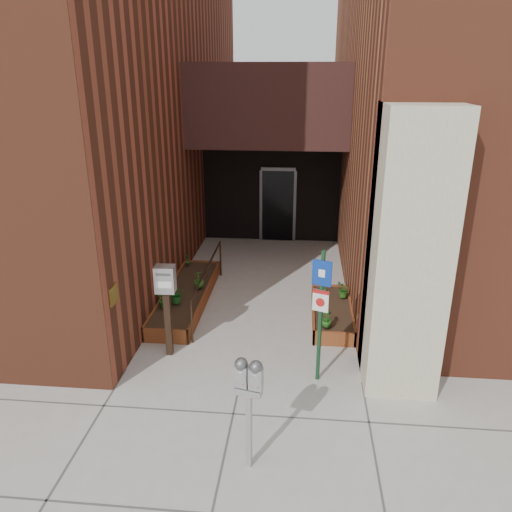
# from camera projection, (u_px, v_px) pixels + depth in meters

# --- Properties ---
(ground) EXTENTS (80.00, 80.00, 0.00)m
(ground) POSITION_uv_depth(u_px,v_px,m) (241.00, 376.00, 8.38)
(ground) COLOR #9E9991
(ground) RESTS_ON ground
(architecture) EXTENTS (20.00, 14.60, 10.00)m
(architecture) POSITION_uv_depth(u_px,v_px,m) (265.00, 64.00, 13.08)
(architecture) COLOR brown
(architecture) RESTS_ON ground
(planter_left) EXTENTS (0.90, 3.60, 0.30)m
(planter_left) POSITION_uv_depth(u_px,v_px,m) (187.00, 297.00, 10.99)
(planter_left) COLOR maroon
(planter_left) RESTS_ON ground
(planter_right) EXTENTS (0.80, 2.20, 0.30)m
(planter_right) POSITION_uv_depth(u_px,v_px,m) (332.00, 313.00, 10.24)
(planter_right) COLOR maroon
(planter_right) RESTS_ON ground
(handrail) EXTENTS (0.04, 3.34, 0.90)m
(handrail) POSITION_uv_depth(u_px,v_px,m) (208.00, 273.00, 10.68)
(handrail) COLOR black
(handrail) RESTS_ON ground
(parking_meter) EXTENTS (0.37, 0.21, 1.59)m
(parking_meter) POSITION_uv_depth(u_px,v_px,m) (249.00, 385.00, 6.05)
(parking_meter) COLOR #A2A2A4
(parking_meter) RESTS_ON ground
(sign_post) EXTENTS (0.30, 0.13, 2.28)m
(sign_post) POSITION_uv_depth(u_px,v_px,m) (321.00, 303.00, 7.80)
(sign_post) COLOR #14391E
(sign_post) RESTS_ON ground
(payment_dropbox) EXTENTS (0.35, 0.28, 1.71)m
(payment_dropbox) POSITION_uv_depth(u_px,v_px,m) (166.00, 292.00, 8.60)
(payment_dropbox) COLOR black
(payment_dropbox) RESTS_ON ground
(shrub_left_a) EXTENTS (0.40, 0.40, 0.38)m
(shrub_left_a) POSITION_uv_depth(u_px,v_px,m) (177.00, 294.00, 10.26)
(shrub_left_a) COLOR #1B601D
(shrub_left_a) RESTS_ON planter_left
(shrub_left_b) EXTENTS (0.27, 0.27, 0.35)m
(shrub_left_b) POSITION_uv_depth(u_px,v_px,m) (162.00, 299.00, 10.09)
(shrub_left_b) COLOR #195016
(shrub_left_b) RESTS_ON planter_left
(shrub_left_c) EXTENTS (0.31, 0.31, 0.40)m
(shrub_left_c) POSITION_uv_depth(u_px,v_px,m) (199.00, 279.00, 10.98)
(shrub_left_c) COLOR #2A5F1B
(shrub_left_c) RESTS_ON planter_left
(shrub_left_d) EXTENTS (0.19, 0.19, 0.32)m
(shrub_left_d) POSITION_uv_depth(u_px,v_px,m) (187.00, 259.00, 12.27)
(shrub_left_d) COLOR #1B5E1E
(shrub_left_d) RESTS_ON planter_left
(shrub_right_a) EXTENTS (0.27, 0.27, 0.36)m
(shrub_right_a) POSITION_uv_depth(u_px,v_px,m) (327.00, 318.00, 9.29)
(shrub_right_a) COLOR #215117
(shrub_right_a) RESTS_ON planter_right
(shrub_right_b) EXTENTS (0.26, 0.26, 0.35)m
(shrub_right_b) POSITION_uv_depth(u_px,v_px,m) (324.00, 285.00, 10.74)
(shrub_right_b) COLOR #24631C
(shrub_right_b) RESTS_ON planter_right
(shrub_right_c) EXTENTS (0.39, 0.39, 0.33)m
(shrub_right_c) POSITION_uv_depth(u_px,v_px,m) (344.00, 290.00, 10.52)
(shrub_right_c) COLOR #285F1B
(shrub_right_c) RESTS_ON planter_right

